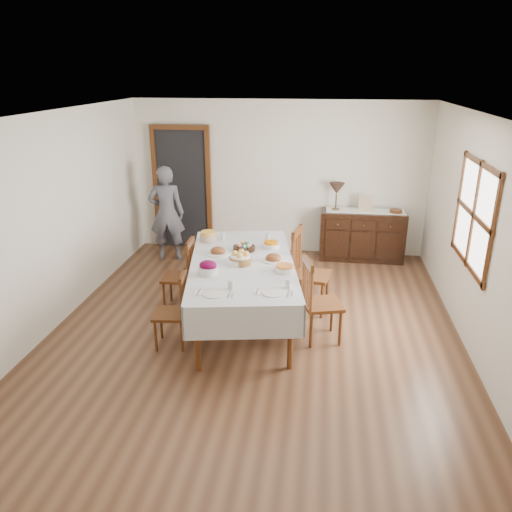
# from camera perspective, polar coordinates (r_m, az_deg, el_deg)

# --- Properties ---
(ground) EXTENTS (6.00, 6.00, 0.00)m
(ground) POSITION_cam_1_polar(r_m,az_deg,el_deg) (6.30, -0.12, -8.44)
(ground) COLOR brown
(room_shell) EXTENTS (5.02, 6.02, 2.65)m
(room_shell) POSITION_cam_1_polar(r_m,az_deg,el_deg) (6.11, -0.95, 7.20)
(room_shell) COLOR silver
(room_shell) RESTS_ON ground
(dining_table) EXTENTS (1.66, 2.64, 0.85)m
(dining_table) POSITION_cam_1_polar(r_m,az_deg,el_deg) (6.13, -1.59, -1.52)
(dining_table) COLOR silver
(dining_table) RESTS_ON ground
(chair_left_near) EXTENTS (0.41, 0.41, 0.90)m
(chair_left_near) POSITION_cam_1_polar(r_m,az_deg,el_deg) (5.85, -9.36, -6.09)
(chair_left_near) COLOR #522911
(chair_left_near) RESTS_ON ground
(chair_left_far) EXTENTS (0.42, 0.42, 0.97)m
(chair_left_far) POSITION_cam_1_polar(r_m,az_deg,el_deg) (6.74, -8.48, -1.99)
(chair_left_far) COLOR #522911
(chair_left_far) RESTS_ON ground
(chair_right_near) EXTENTS (0.53, 0.53, 1.04)m
(chair_right_near) POSITION_cam_1_polar(r_m,az_deg,el_deg) (5.90, 7.14, -5.00)
(chair_right_near) COLOR #522911
(chair_right_near) RESTS_ON ground
(chair_right_far) EXTENTS (0.55, 0.55, 1.13)m
(chair_right_far) POSITION_cam_1_polar(r_m,az_deg,el_deg) (6.61, 5.87, -1.61)
(chair_right_far) COLOR #522911
(chair_right_far) RESTS_ON ground
(sideboard) EXTENTS (1.40, 0.51, 0.84)m
(sideboard) POSITION_cam_1_polar(r_m,az_deg,el_deg) (8.61, 11.99, 2.32)
(sideboard) COLOR black
(sideboard) RESTS_ON ground
(person) EXTENTS (0.59, 0.43, 1.71)m
(person) POSITION_cam_1_polar(r_m,az_deg,el_deg) (8.46, -10.20, 5.17)
(person) COLOR #555661
(person) RESTS_ON ground
(bread_basket) EXTENTS (0.27, 0.27, 0.17)m
(bread_basket) POSITION_cam_1_polar(r_m,az_deg,el_deg) (6.02, -1.79, -0.29)
(bread_basket) COLOR brown
(bread_basket) RESTS_ON dining_table
(egg_basket) EXTENTS (0.29, 0.29, 0.11)m
(egg_basket) POSITION_cam_1_polar(r_m,az_deg,el_deg) (6.48, -1.37, 1.00)
(egg_basket) COLOR black
(egg_basket) RESTS_ON dining_table
(ham_platter_a) EXTENTS (0.31, 0.31, 0.11)m
(ham_platter_a) POSITION_cam_1_polar(r_m,az_deg,el_deg) (6.38, -4.39, 0.50)
(ham_platter_a) COLOR silver
(ham_platter_a) RESTS_ON dining_table
(ham_platter_b) EXTENTS (0.28, 0.28, 0.11)m
(ham_platter_b) POSITION_cam_1_polar(r_m,az_deg,el_deg) (6.13, 1.98, -0.28)
(ham_platter_b) COLOR silver
(ham_platter_b) RESTS_ON dining_table
(beet_bowl) EXTENTS (0.23, 0.23, 0.16)m
(beet_bowl) POSITION_cam_1_polar(r_m,az_deg,el_deg) (5.74, -5.51, -1.38)
(beet_bowl) COLOR silver
(beet_bowl) RESTS_ON dining_table
(carrot_bowl) EXTENTS (0.24, 0.24, 0.09)m
(carrot_bowl) POSITION_cam_1_polar(r_m,az_deg,el_deg) (6.58, 1.71, 1.29)
(carrot_bowl) COLOR silver
(carrot_bowl) RESTS_ON dining_table
(pineapple_bowl) EXTENTS (0.23, 0.23, 0.14)m
(pineapple_bowl) POSITION_cam_1_polar(r_m,az_deg,el_deg) (6.84, -5.48, 2.22)
(pineapple_bowl) COLOR tan
(pineapple_bowl) RESTS_ON dining_table
(casserole_dish) EXTENTS (0.25, 0.25, 0.08)m
(casserole_dish) POSITION_cam_1_polar(r_m,az_deg,el_deg) (5.82, 3.26, -1.40)
(casserole_dish) COLOR silver
(casserole_dish) RESTS_ON dining_table
(butter_dish) EXTENTS (0.15, 0.11, 0.07)m
(butter_dish) POSITION_cam_1_polar(r_m,az_deg,el_deg) (5.96, -2.53, -0.86)
(butter_dish) COLOR silver
(butter_dish) RESTS_ON dining_table
(setting_left) EXTENTS (0.44, 0.31, 0.10)m
(setting_left) POSITION_cam_1_polar(r_m,az_deg,el_deg) (5.29, -4.19, -3.95)
(setting_left) COLOR silver
(setting_left) RESTS_ON dining_table
(setting_right) EXTENTS (0.44, 0.31, 0.10)m
(setting_right) POSITION_cam_1_polar(r_m,az_deg,el_deg) (5.31, 2.51, -3.82)
(setting_right) COLOR silver
(setting_right) RESTS_ON dining_table
(glass_far_a) EXTENTS (0.06, 0.06, 0.10)m
(glass_far_a) POSITION_cam_1_polar(r_m,az_deg,el_deg) (6.89, -3.84, 2.25)
(glass_far_a) COLOR silver
(glass_far_a) RESTS_ON dining_table
(glass_far_b) EXTENTS (0.07, 0.07, 0.09)m
(glass_far_b) POSITION_cam_1_polar(r_m,az_deg,el_deg) (6.90, 1.37, 2.29)
(glass_far_b) COLOR silver
(glass_far_b) RESTS_ON dining_table
(runner) EXTENTS (1.30, 0.35, 0.01)m
(runner) POSITION_cam_1_polar(r_m,az_deg,el_deg) (8.52, 12.42, 5.06)
(runner) COLOR white
(runner) RESTS_ON sideboard
(table_lamp) EXTENTS (0.26, 0.26, 0.46)m
(table_lamp) POSITION_cam_1_polar(r_m,az_deg,el_deg) (8.41, 9.21, 7.54)
(table_lamp) COLOR brown
(table_lamp) RESTS_ON sideboard
(picture_frame) EXTENTS (0.22, 0.08, 0.28)m
(picture_frame) POSITION_cam_1_polar(r_m,az_deg,el_deg) (8.41, 12.40, 5.82)
(picture_frame) COLOR tan
(picture_frame) RESTS_ON sideboard
(deco_bowl) EXTENTS (0.20, 0.20, 0.06)m
(deco_bowl) POSITION_cam_1_polar(r_m,az_deg,el_deg) (8.51, 15.68, 4.93)
(deco_bowl) COLOR #522911
(deco_bowl) RESTS_ON sideboard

